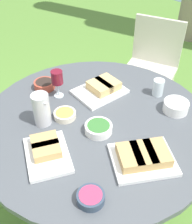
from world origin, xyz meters
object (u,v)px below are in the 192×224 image
chair_near_left (152,62)px  handbag (84,87)px  wine_glass (57,78)px  water_pitcher (41,109)px  dining_table (96,133)px

chair_near_left → handbag: bearing=-149.6°
wine_glass → water_pitcher: bearing=-57.7°
chair_near_left → dining_table: bearing=-70.0°
dining_table → chair_near_left: 1.15m
chair_near_left → wine_glass: 1.14m
chair_near_left → handbag: 0.76m
dining_table → handbag: (-0.95, 0.75, -0.52)m
dining_table → handbag: 1.32m
dining_table → water_pitcher: (-0.19, -0.22, 0.20)m
water_pitcher → chair_near_left: bearing=98.8°
dining_table → handbag: dining_table is taller
chair_near_left → handbag: size_ratio=2.42×
dining_table → water_pitcher: size_ratio=6.97×
chair_near_left → water_pitcher: size_ratio=4.69×
dining_table → wine_glass: 0.40m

